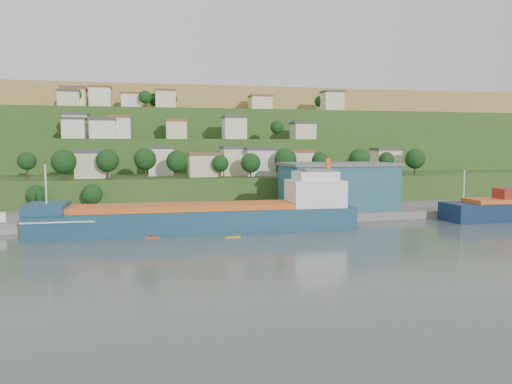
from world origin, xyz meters
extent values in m
plane|color=#42514E|center=(0.00, 0.00, 0.00)|extent=(500.00, 500.00, 0.00)
cube|color=slate|center=(20.00, 28.00, 0.00)|extent=(220.00, 26.00, 4.00)
cube|color=#284719|center=(0.00, 56.00, 0.00)|extent=(260.00, 32.00, 20.00)
cube|color=#284719|center=(0.00, 86.00, 0.00)|extent=(280.00, 32.00, 44.00)
cube|color=#284719|center=(0.00, 116.00, 0.00)|extent=(300.00, 32.00, 70.00)
cube|color=olive|center=(0.00, 190.00, 0.00)|extent=(360.00, 120.00, 96.00)
cube|color=beige|center=(-36.34, 59.41, 13.23)|extent=(7.05, 8.25, 6.46)
cube|color=#3F3F44|center=(-36.34, 59.41, 16.91)|extent=(7.65, 8.85, 0.90)
cube|color=beige|center=(-36.18, 50.88, 13.71)|extent=(9.50, 8.31, 7.43)
cube|color=#3F3F44|center=(-36.18, 50.88, 17.88)|extent=(10.10, 8.91, 0.90)
cube|color=silver|center=(-15.97, 59.99, 14.30)|extent=(7.82, 7.72, 8.61)
cube|color=#3F3F44|center=(-15.97, 59.99, 19.06)|extent=(8.42, 8.32, 0.90)
cube|color=beige|center=(-2.86, 51.40, 13.31)|extent=(9.51, 8.57, 6.63)
cube|color=brown|center=(-2.86, 51.40, 17.08)|extent=(10.11, 9.17, 0.90)
cube|color=silver|center=(1.46, 56.20, 13.05)|extent=(7.79, 7.56, 6.11)
cube|color=#3F3F44|center=(1.46, 56.20, 16.56)|extent=(8.39, 8.16, 0.90)
cube|color=beige|center=(7.39, 55.77, 14.29)|extent=(7.66, 8.99, 8.57)
cube|color=#3F3F44|center=(7.39, 55.77, 19.02)|extent=(8.26, 9.59, 0.90)
cube|color=silver|center=(14.92, 51.58, 14.08)|extent=(8.89, 7.93, 8.15)
cube|color=#3F3F44|center=(14.92, 51.58, 18.60)|extent=(9.49, 8.53, 0.90)
cube|color=beige|center=(29.62, 58.75, 13.68)|extent=(9.86, 7.51, 7.37)
cube|color=brown|center=(29.62, 58.75, 17.82)|extent=(10.46, 8.11, 0.90)
cube|color=beige|center=(61.68, 56.96, 14.00)|extent=(8.66, 7.37, 8.00)
cube|color=#3F3F44|center=(61.68, 56.96, 18.45)|extent=(9.26, 7.97, 0.90)
cube|color=beige|center=(-45.59, 89.29, 26.34)|extent=(8.51, 7.20, 8.68)
cube|color=#3F3F44|center=(-45.59, 89.29, 31.13)|extent=(9.11, 7.80, 0.90)
cube|color=silver|center=(-45.36, 83.22, 25.39)|extent=(7.74, 7.74, 6.77)
cube|color=#3F3F44|center=(-45.36, 83.22, 29.22)|extent=(8.34, 8.34, 0.90)
cube|color=silver|center=(-35.42, 81.36, 25.24)|extent=(8.81, 7.90, 6.48)
cube|color=#3F3F44|center=(-35.42, 81.36, 28.93)|extent=(9.41, 8.50, 0.90)
cube|color=silver|center=(-30.08, 85.25, 25.84)|extent=(8.18, 8.00, 7.67)
cube|color=brown|center=(-30.08, 85.25, 30.12)|extent=(8.78, 8.60, 0.90)
cube|color=beige|center=(-9.22, 89.22, 25.39)|extent=(7.57, 8.26, 6.78)
cube|color=brown|center=(-9.22, 89.22, 29.23)|extent=(8.17, 8.86, 0.90)
cube|color=silver|center=(12.30, 83.40, 25.98)|extent=(8.23, 8.62, 7.97)
cube|color=#3F3F44|center=(12.30, 83.40, 30.42)|extent=(8.83, 9.22, 0.90)
cube|color=beige|center=(40.25, 85.57, 25.08)|extent=(8.41, 8.62, 6.17)
cube|color=#3F3F44|center=(40.25, 85.57, 28.62)|extent=(9.01, 9.22, 0.90)
cube|color=beige|center=(-50.66, 110.85, 38.07)|extent=(8.39, 7.62, 6.14)
cube|color=#3F3F44|center=(-50.66, 110.85, 41.59)|extent=(8.99, 8.22, 0.90)
cube|color=#EDE699|center=(-49.69, 116.70, 39.11)|extent=(9.33, 8.61, 8.21)
cube|color=#3F3F44|center=(-49.69, 116.70, 43.66)|extent=(9.93, 9.21, 0.90)
cube|color=silver|center=(-49.51, 121.36, 38.85)|extent=(7.27, 8.89, 7.69)
cube|color=#3F3F44|center=(-49.51, 121.36, 43.14)|extent=(7.87, 9.49, 0.90)
cube|color=#EDE699|center=(-49.41, 114.56, 38.69)|extent=(9.66, 8.85, 7.39)
cube|color=brown|center=(-49.41, 114.56, 42.84)|extent=(10.26, 9.45, 0.90)
cube|color=silver|center=(-39.10, 116.60, 39.35)|extent=(8.71, 7.29, 8.70)
cube|color=brown|center=(-39.10, 116.60, 44.15)|extent=(9.31, 7.89, 0.90)
cube|color=silver|center=(-26.66, 115.49, 38.11)|extent=(7.61, 8.40, 6.22)
cube|color=brown|center=(-26.66, 115.49, 41.67)|extent=(8.21, 9.00, 0.90)
cube|color=beige|center=(-12.22, 113.83, 38.83)|extent=(8.38, 7.20, 7.67)
cube|color=brown|center=(-12.22, 113.83, 43.12)|extent=(8.98, 7.80, 0.90)
cube|color=beige|center=(30.49, 119.07, 38.35)|extent=(9.36, 8.67, 6.69)
cube|color=brown|center=(30.49, 119.07, 42.14)|extent=(9.96, 9.27, 0.90)
cube|color=beige|center=(61.74, 110.27, 39.20)|extent=(8.70, 7.86, 8.41)
cube|color=#3F3F44|center=(61.74, 110.27, 43.86)|extent=(9.30, 8.46, 0.90)
cylinder|color=#382619|center=(-53.17, 45.30, 11.97)|extent=(0.50, 0.50, 3.95)
sphere|color=black|center=(-53.17, 45.30, 15.34)|extent=(5.08, 5.08, 5.08)
cylinder|color=#382619|center=(-43.25, 44.29, 11.60)|extent=(0.50, 0.50, 3.20)
sphere|color=black|center=(-43.25, 44.29, 15.12)|extent=(6.95, 6.95, 6.95)
cylinder|color=#382619|center=(-31.42, 44.41, 11.78)|extent=(0.50, 0.50, 3.57)
sphere|color=black|center=(-31.42, 44.41, 15.36)|extent=(6.50, 6.50, 6.50)
cylinder|color=#382619|center=(-20.81, 45.65, 11.94)|extent=(0.50, 0.50, 3.88)
sphere|color=black|center=(-20.81, 45.65, 15.67)|extent=(6.53, 6.53, 6.53)
cylinder|color=#382619|center=(-11.55, 45.74, 11.58)|extent=(0.50, 0.50, 3.17)
sphere|color=black|center=(-11.55, 45.74, 14.95)|extent=(6.48, 6.48, 6.48)
cylinder|color=#382619|center=(1.48, 45.69, 11.40)|extent=(0.50, 0.50, 2.80)
sphere|color=black|center=(1.48, 45.69, 14.20)|extent=(5.10, 5.10, 5.10)
cylinder|color=#382619|center=(10.47, 43.53, 11.39)|extent=(0.50, 0.50, 2.78)
sphere|color=black|center=(10.47, 43.53, 14.43)|extent=(5.99, 5.99, 5.99)
cylinder|color=#382619|center=(21.42, 43.41, 11.75)|extent=(0.50, 0.50, 3.50)
sphere|color=black|center=(21.42, 43.41, 15.38)|extent=(6.84, 6.84, 6.84)
cylinder|color=#382619|center=(32.83, 44.07, 11.73)|extent=(0.50, 0.50, 3.46)
sphere|color=black|center=(32.83, 44.07, 14.92)|extent=(5.30, 5.30, 5.30)
cylinder|color=#382619|center=(45.17, 42.29, 11.85)|extent=(0.50, 0.50, 3.70)
sphere|color=black|center=(45.17, 42.29, 15.47)|extent=(6.43, 6.43, 6.43)
cylinder|color=#382619|center=(55.49, 44.16, 11.91)|extent=(0.50, 0.50, 3.83)
sphere|color=black|center=(55.49, 44.16, 15.18)|extent=(4.93, 4.93, 4.93)
cylinder|color=#382619|center=(66.70, 45.92, 11.74)|extent=(0.50, 0.50, 3.48)
sphere|color=black|center=(66.70, 45.92, 15.32)|extent=(6.70, 6.70, 6.70)
cylinder|color=#382619|center=(28.79, 82.13, 23.69)|extent=(0.50, 0.50, 3.38)
sphere|color=black|center=(28.79, 82.13, 26.81)|extent=(5.22, 5.22, 5.22)
cylinder|color=#382619|center=(-16.47, 119.25, 36.58)|extent=(0.50, 0.50, 3.16)
sphere|color=black|center=(-16.47, 119.25, 39.72)|extent=(5.70, 5.70, 5.70)
cylinder|color=#382619|center=(58.09, 116.01, 36.81)|extent=(0.50, 0.50, 3.63)
sphere|color=black|center=(58.09, 116.01, 40.08)|extent=(5.28, 5.28, 5.28)
cylinder|color=#382619|center=(-20.63, 108.61, 36.61)|extent=(0.50, 0.50, 3.22)
sphere|color=black|center=(-20.63, 108.61, 39.71)|extent=(5.40, 5.40, 5.40)
cylinder|color=#382619|center=(-10.13, 113.76, 36.58)|extent=(0.50, 0.50, 3.17)
sphere|color=black|center=(-10.13, 113.76, 39.70)|extent=(5.58, 5.58, 5.58)
cylinder|color=#382619|center=(-48.20, 111.89, 36.75)|extent=(0.50, 0.50, 3.50)
sphere|color=black|center=(-48.20, 111.89, 40.22)|extent=(6.26, 6.26, 6.26)
cube|color=#14384B|center=(-9.23, 7.79, 1.55)|extent=(72.67, 12.12, 7.26)
cube|color=#D3591C|center=(-11.30, 7.79, 5.81)|extent=(53.99, 9.86, 1.24)
cube|color=#14384B|center=(-41.36, 7.79, 6.22)|extent=(8.41, 11.48, 2.07)
cube|color=silver|center=(18.76, 7.79, 8.29)|extent=(12.54, 10.49, 6.22)
cube|color=silver|center=(18.76, 7.79, 12.44)|extent=(9.41, 8.38, 2.07)
cube|color=#595B5E|center=(18.76, 7.79, 13.79)|extent=(6.28, 6.28, 0.62)
cylinder|color=#D3591C|center=(21.87, 7.79, 15.03)|extent=(1.26, 1.26, 3.11)
cylinder|color=silver|center=(-41.36, 7.79, 11.40)|extent=(0.38, 0.38, 8.29)
cube|color=silver|center=(-38.25, 7.79, 3.94)|extent=(14.63, 11.86, 0.26)
cylinder|color=silver|center=(59.81, 9.37, 9.69)|extent=(0.33, 0.33, 7.14)
cube|color=#1F525E|center=(32.46, 28.07, 8.00)|extent=(30.35, 18.58, 12.00)
cube|color=#595B5E|center=(32.46, 28.07, 14.40)|extent=(31.36, 19.60, 0.80)
cube|color=silver|center=(-42.97, 17.27, 1.57)|extent=(3.93, 2.41, 0.74)
cube|color=#DF4B13|center=(-19.64, 2.04, 0.13)|extent=(3.57, 1.91, 0.27)
sphere|color=#3F3F44|center=(-19.64, 2.04, 0.58)|extent=(0.63, 0.63, 0.63)
cube|color=gold|center=(-2.64, -1.09, 0.13)|extent=(3.41, 1.18, 0.25)
sphere|color=#3F3F44|center=(-2.64, -1.09, 0.55)|extent=(0.59, 0.59, 0.59)
camera|label=1|loc=(-20.07, -104.77, 19.39)|focal=35.00mm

